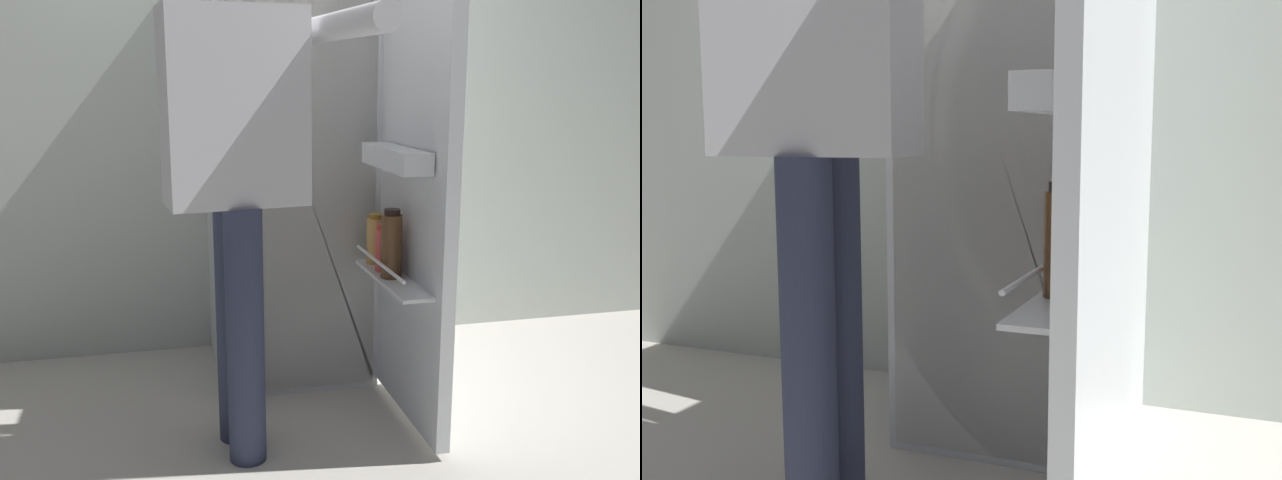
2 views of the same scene
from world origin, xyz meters
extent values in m
cube|color=beige|center=(0.00, 0.90, 1.21)|extent=(4.40, 0.10, 2.43)
cube|color=silver|center=(0.00, 0.55, 0.87)|extent=(0.62, 0.60, 1.74)
cube|color=white|center=(0.00, 0.25, 0.87)|extent=(0.58, 0.01, 1.70)
cube|color=white|center=(0.00, 0.30, 0.96)|extent=(0.54, 0.09, 0.01)
cube|color=silver|center=(0.33, -0.06, 0.87)|extent=(0.05, 0.61, 1.69)
cube|color=white|center=(0.25, -0.06, 0.53)|extent=(0.11, 0.52, 0.01)
cylinder|color=silver|center=(0.20, -0.06, 0.60)|extent=(0.01, 0.50, 0.01)
cube|color=white|center=(0.25, -0.06, 0.95)|extent=(0.10, 0.44, 0.07)
cylinder|color=brown|center=(0.25, -0.05, 0.65)|extent=(0.07, 0.07, 0.22)
cylinder|color=black|center=(0.25, -0.05, 0.77)|extent=(0.06, 0.06, 0.02)
cylinder|color=tan|center=(0.26, 0.15, 0.63)|extent=(0.07, 0.07, 0.17)
cylinder|color=#996623|center=(0.26, 0.15, 0.72)|extent=(0.06, 0.06, 0.02)
cylinder|color=#DB4C47|center=(0.26, 0.04, 0.62)|extent=(0.07, 0.07, 0.15)
cylinder|color=#B22D28|center=(0.26, 0.04, 0.70)|extent=(0.06, 0.06, 0.02)
cylinder|color=#2D334C|center=(-0.29, -0.04, 0.41)|extent=(0.12, 0.12, 0.83)
cylinder|color=#2D334C|center=(-0.28, -0.19, 0.41)|extent=(0.12, 0.12, 0.83)
cube|color=silver|center=(-0.28, -0.12, 1.12)|extent=(0.44, 0.27, 0.59)
cylinder|color=silver|center=(-0.31, 0.09, 1.10)|extent=(0.08, 0.08, 0.55)
camera|label=1|loc=(-0.53, -2.27, 1.20)|focal=39.45mm
camera|label=2|loc=(0.62, -1.57, 0.88)|focal=42.49mm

